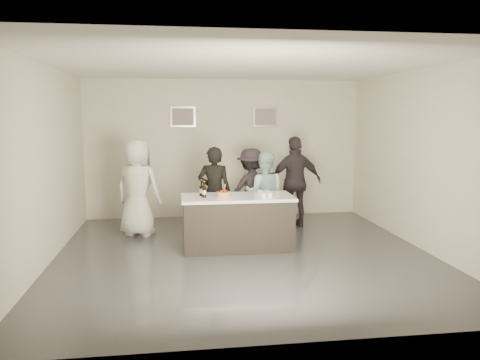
{
  "coord_description": "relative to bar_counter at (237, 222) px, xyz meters",
  "views": [
    {
      "loc": [
        -1.07,
        -7.24,
        2.24
      ],
      "look_at": [
        0.0,
        0.5,
        1.15
      ],
      "focal_mm": 35.0,
      "sensor_mm": 36.0,
      "label": 1
    }
  ],
  "objects": [
    {
      "name": "beer_bottle_a",
      "position": [
        -0.59,
        0.1,
        0.58
      ],
      "size": [
        0.07,
        0.07,
        0.26
      ],
      "primitive_type": "cylinder",
      "color": "black",
      "rests_on": "bar_counter"
    },
    {
      "name": "candles",
      "position": [
        -0.34,
        -0.28,
        0.45
      ],
      "size": [
        0.24,
        0.08,
        0.01
      ],
      "primitive_type": "cube",
      "color": "pink",
      "rests_on": "bar_counter"
    },
    {
      "name": "cake",
      "position": [
        -0.24,
        -0.03,
        0.49
      ],
      "size": [
        0.23,
        0.23,
        0.07
      ],
      "primitive_type": "cylinder",
      "color": "orange",
      "rests_on": "bar_counter"
    },
    {
      "name": "person_guest_right",
      "position": [
        1.36,
        1.42,
        0.46
      ],
      "size": [
        1.1,
        0.52,
        1.82
      ],
      "primitive_type": "imported",
      "rotation": [
        0.0,
        0.0,
        3.22
      ],
      "color": "#2B262D",
      "rests_on": "ground"
    },
    {
      "name": "ceiling",
      "position": [
        0.06,
        -0.37,
        2.55
      ],
      "size": [
        6.0,
        6.0,
        0.0
      ],
      "primitive_type": "plane",
      "rotation": [
        3.14,
        0.0,
        0.0
      ],
      "color": "white"
    },
    {
      "name": "floor",
      "position": [
        0.06,
        -0.37,
        -0.45
      ],
      "size": [
        6.0,
        6.0,
        0.0
      ],
      "primitive_type": "plane",
      "color": "#3D3D42",
      "rests_on": "ground"
    },
    {
      "name": "picture_right",
      "position": [
        0.96,
        2.6,
        1.75
      ],
      "size": [
        0.54,
        0.04,
        0.44
      ],
      "primitive_type": "cube",
      "color": "#B2B2B7",
      "rests_on": "wall_back"
    },
    {
      "name": "person_main_black",
      "position": [
        -0.32,
        0.77,
        0.39
      ],
      "size": [
        0.7,
        0.55,
        1.68
      ],
      "primitive_type": "imported",
      "rotation": [
        0.0,
        0.0,
        2.88
      ],
      "color": "black",
      "rests_on": "ground"
    },
    {
      "name": "wall_front",
      "position": [
        0.06,
        -3.37,
        1.05
      ],
      "size": [
        6.0,
        0.04,
        3.0
      ],
      "primitive_type": "cube",
      "color": "beige",
      "rests_on": "ground"
    },
    {
      "name": "beer_bottle_b",
      "position": [
        -0.56,
        -0.06,
        0.58
      ],
      "size": [
        0.07,
        0.07,
        0.26
      ],
      "primitive_type": "cylinder",
      "color": "black",
      "rests_on": "bar_counter"
    },
    {
      "name": "tumbler_cluster",
      "position": [
        0.46,
        -0.07,
        0.49
      ],
      "size": [
        0.19,
        0.4,
        0.08
      ],
      "primitive_type": "cube",
      "color": "gold",
      "rests_on": "bar_counter"
    },
    {
      "name": "wall_back",
      "position": [
        0.06,
        2.63,
        1.05
      ],
      "size": [
        6.0,
        0.04,
        3.0
      ],
      "primitive_type": "cube",
      "color": "beige",
      "rests_on": "ground"
    },
    {
      "name": "wall_right",
      "position": [
        3.06,
        -0.37,
        1.05
      ],
      "size": [
        0.04,
        6.0,
        3.0
      ],
      "primitive_type": "cube",
      "color": "beige",
      "rests_on": "ground"
    },
    {
      "name": "person_main_blue",
      "position": [
        0.63,
        0.89,
        0.33
      ],
      "size": [
        0.88,
        0.76,
        1.56
      ],
      "primitive_type": "imported",
      "rotation": [
        0.0,
        0.0,
        2.89
      ],
      "color": "#A6D6D9",
      "rests_on": "ground"
    },
    {
      "name": "person_guest_left",
      "position": [
        -1.71,
        1.14,
        0.45
      ],
      "size": [
        1.04,
        0.9,
        1.8
      ],
      "primitive_type": "imported",
      "rotation": [
        0.0,
        0.0,
        2.69
      ],
      "color": "silver",
      "rests_on": "ground"
    },
    {
      "name": "person_guest_back",
      "position": [
        0.45,
        1.32,
        0.35
      ],
      "size": [
        1.16,
        0.87,
        1.6
      ],
      "primitive_type": "imported",
      "rotation": [
        0.0,
        0.0,
        3.45
      ],
      "color": "black",
      "rests_on": "ground"
    },
    {
      "name": "wall_left",
      "position": [
        -2.94,
        -0.37,
        1.05
      ],
      "size": [
        0.04,
        6.0,
        3.0
      ],
      "primitive_type": "cube",
      "color": "beige",
      "rests_on": "ground"
    },
    {
      "name": "picture_left",
      "position": [
        -0.84,
        2.6,
        1.75
      ],
      "size": [
        0.54,
        0.04,
        0.44
      ],
      "primitive_type": "cube",
      "color": "#B2B2B7",
      "rests_on": "wall_back"
    },
    {
      "name": "bar_counter",
      "position": [
        0.0,
        0.0,
        0.0
      ],
      "size": [
        1.86,
        0.86,
        0.9
      ],
      "primitive_type": "cube",
      "color": "white",
      "rests_on": "ground"
    }
  ]
}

